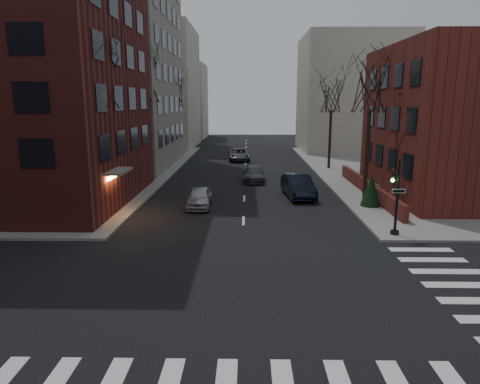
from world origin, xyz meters
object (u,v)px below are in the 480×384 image
(car_lane_far, at_px, (239,155))
(sandwich_board, at_px, (374,190))
(tree_left_b, at_px, (145,79))
(streetlamp_near, at_px, (144,136))
(car_lane_silver, at_px, (199,197))
(tree_right_b, at_px, (332,96))
(tree_right_a, at_px, (371,86))
(parked_sedan, at_px, (298,186))
(tree_left_c, at_px, (173,93))
(streetlamp_far, at_px, (181,124))
(car_lane_gray, at_px, (254,174))
(evergreen_shrub, at_px, (371,190))
(tree_left_a, at_px, (99,77))
(traffic_signal, at_px, (396,202))

(car_lane_far, xyz_separation_m, sandwich_board, (10.35, -20.48, -0.10))
(tree_left_b, xyz_separation_m, streetlamp_near, (0.60, -4.00, -4.68))
(car_lane_silver, bearing_deg, tree_right_b, 53.35)
(tree_left_b, distance_m, sandwich_board, 21.61)
(tree_right_a, relative_size, parked_sedan, 1.90)
(sandwich_board, bearing_deg, tree_left_c, 105.10)
(streetlamp_far, relative_size, car_lane_far, 1.21)
(tree_right_a, distance_m, car_lane_gray, 12.92)
(evergreen_shrub, bearing_deg, streetlamp_far, 121.96)
(tree_left_a, bearing_deg, car_lane_gray, 48.82)
(streetlamp_far, xyz_separation_m, evergreen_shrub, (16.67, -26.72, -2.99))
(traffic_signal, bearing_deg, tree_right_b, 87.85)
(tree_left_a, relative_size, streetlamp_far, 1.63)
(traffic_signal, xyz_separation_m, tree_left_a, (-16.74, 5.01, 6.56))
(tree_right_b, distance_m, sandwich_board, 15.52)
(streetlamp_near, height_order, streetlamp_far, same)
(car_lane_far, distance_m, evergreen_shrub, 25.12)
(car_lane_silver, bearing_deg, streetlamp_far, 99.63)
(tree_left_c, height_order, tree_right_a, same)
(tree_left_c, xyz_separation_m, streetlamp_near, (0.60, -18.00, -3.79))
(parked_sedan, xyz_separation_m, car_lane_silver, (-7.01, -3.23, -0.17))
(traffic_signal, height_order, tree_right_a, tree_right_a)
(tree_left_c, xyz_separation_m, evergreen_shrub, (17.27, -24.72, -6.79))
(traffic_signal, height_order, evergreen_shrub, traffic_signal)
(tree_left_a, distance_m, evergreen_shrub, 18.77)
(tree_left_c, distance_m, car_lane_silver, 26.41)
(tree_right_a, xyz_separation_m, tree_right_b, (0.00, 14.00, -0.44))
(tree_right_b, distance_m, streetlamp_far, 20.01)
(tree_right_b, xyz_separation_m, streetlamp_far, (-17.00, 10.00, -3.35))
(tree_left_b, bearing_deg, tree_left_a, -90.00)
(tree_left_c, distance_m, streetlamp_near, 18.40)
(tree_right_a, distance_m, car_lane_silver, 14.17)
(tree_left_c, distance_m, evergreen_shrub, 30.91)
(streetlamp_near, bearing_deg, streetlamp_far, 90.00)
(traffic_signal, xyz_separation_m, evergreen_shrub, (0.53, 6.29, -0.67))
(parked_sedan, xyz_separation_m, car_lane_gray, (-3.20, 6.45, -0.18))
(tree_left_a, height_order, evergreen_shrub, tree_left_a)
(sandwich_board, bearing_deg, streetlamp_far, 101.73)
(car_lane_silver, bearing_deg, tree_right_a, 11.49)
(streetlamp_far, relative_size, evergreen_shrub, 2.87)
(streetlamp_near, distance_m, sandwich_board, 18.52)
(tree_right_a, distance_m, car_lane_far, 23.89)
(tree_left_b, relative_size, evergreen_shrub, 4.94)
(car_lane_gray, bearing_deg, tree_left_b, 175.39)
(car_lane_silver, xyz_separation_m, car_lane_gray, (3.81, 9.67, -0.01))
(tree_right_b, height_order, evergreen_shrub, tree_right_b)
(tree_left_b, xyz_separation_m, car_lane_gray, (9.60, -1.02, -8.25))
(tree_right_b, height_order, car_lane_gray, tree_right_b)
(sandwich_board, xyz_separation_m, evergreen_shrub, (-1.08, -2.86, 0.62))
(streetlamp_near, distance_m, parked_sedan, 13.13)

